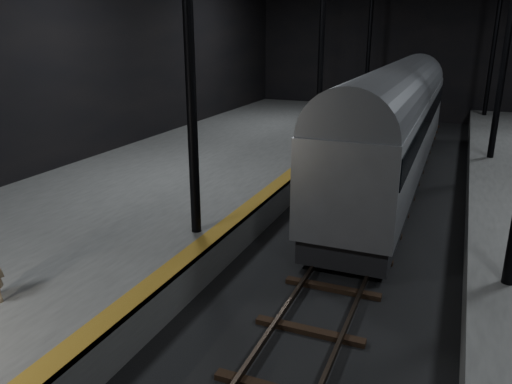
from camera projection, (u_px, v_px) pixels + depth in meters
The scene contains 5 objects.
ground at pixel (363, 233), 15.93m from camera, with size 44.00×44.00×0.00m, color black.
platform_left at pixel (162, 191), 18.49m from camera, with size 9.00×43.80×1.00m, color #50504D.
tactile_strip at pixel (269, 191), 16.80m from camera, with size 0.50×43.80×0.01m, color #91661A.
track at pixel (363, 231), 15.91m from camera, with size 2.40×43.00×0.24m.
train at pixel (394, 121), 19.95m from camera, with size 2.72×18.12×4.84m.
Camera 1 is at (2.46, -14.93, 6.18)m, focal length 35.00 mm.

